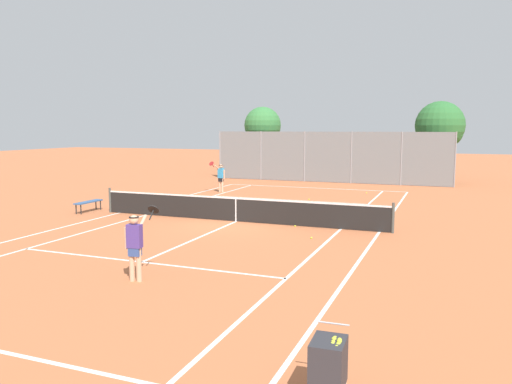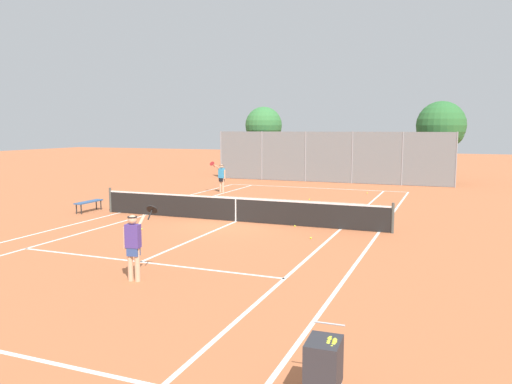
{
  "view_description": "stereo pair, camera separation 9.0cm",
  "coord_description": "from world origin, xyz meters",
  "px_view_note": "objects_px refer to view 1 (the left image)",
  "views": [
    {
      "loc": [
        7.72,
        -17.59,
        3.62
      ],
      "look_at": [
        0.26,
        1.5,
        1.0
      ],
      "focal_mm": 35.0,
      "sensor_mm": 36.0,
      "label": 1
    },
    {
      "loc": [
        7.81,
        -17.56,
        3.62
      ],
      "look_at": [
        0.26,
        1.5,
        1.0
      ],
      "focal_mm": 35.0,
      "sensor_mm": 36.0,
      "label": 2
    }
  ],
  "objects_px": {
    "player_far_left": "(221,176)",
    "tree_behind_right": "(441,127)",
    "ball_cart": "(328,363)",
    "loose_tennis_ball_0": "(142,229)",
    "tennis_net": "(236,209)",
    "loose_tennis_ball_2": "(309,199)",
    "loose_tennis_ball_5": "(311,238)",
    "loose_tennis_ball_4": "(170,211)",
    "loose_tennis_ball_3": "(295,226)",
    "loose_tennis_ball_1": "(367,193)",
    "tree_behind_left": "(263,126)",
    "player_near_side": "(135,243)",
    "courtside_bench": "(88,203)"
  },
  "relations": [
    {
      "from": "loose_tennis_ball_1",
      "to": "tree_behind_right",
      "type": "relative_size",
      "value": 0.01
    },
    {
      "from": "loose_tennis_ball_0",
      "to": "loose_tennis_ball_3",
      "type": "xyz_separation_m",
      "value": [
        4.94,
        2.57,
        0.0
      ]
    },
    {
      "from": "ball_cart",
      "to": "tree_behind_left",
      "type": "height_order",
      "value": "tree_behind_left"
    },
    {
      "from": "player_far_left",
      "to": "courtside_bench",
      "type": "height_order",
      "value": "player_far_left"
    },
    {
      "from": "loose_tennis_ball_2",
      "to": "tree_behind_right",
      "type": "xyz_separation_m",
      "value": [
        5.96,
        11.24,
        3.69
      ]
    },
    {
      "from": "loose_tennis_ball_5",
      "to": "loose_tennis_ball_4",
      "type": "bearing_deg",
      "value": 157.8
    },
    {
      "from": "player_near_side",
      "to": "loose_tennis_ball_5",
      "type": "bearing_deg",
      "value": 65.59
    },
    {
      "from": "player_near_side",
      "to": "loose_tennis_ball_2",
      "type": "distance_m",
      "value": 14.71
    },
    {
      "from": "tennis_net",
      "to": "ball_cart",
      "type": "bearing_deg",
      "value": -60.94
    },
    {
      "from": "tennis_net",
      "to": "player_far_left",
      "type": "xyz_separation_m",
      "value": [
        -4.4,
        7.91,
        0.42
      ]
    },
    {
      "from": "loose_tennis_ball_1",
      "to": "tennis_net",
      "type": "bearing_deg",
      "value": -108.18
    },
    {
      "from": "loose_tennis_ball_4",
      "to": "tree_behind_left",
      "type": "height_order",
      "value": "tree_behind_left"
    },
    {
      "from": "player_near_side",
      "to": "loose_tennis_ball_3",
      "type": "distance_m",
      "value": 7.92
    },
    {
      "from": "player_near_side",
      "to": "loose_tennis_ball_5",
      "type": "relative_size",
      "value": 26.88
    },
    {
      "from": "player_far_left",
      "to": "loose_tennis_ball_2",
      "type": "bearing_deg",
      "value": -11.52
    },
    {
      "from": "player_near_side",
      "to": "loose_tennis_ball_2",
      "type": "bearing_deg",
      "value": 89.1
    },
    {
      "from": "player_near_side",
      "to": "loose_tennis_ball_4",
      "type": "bearing_deg",
      "value": 116.55
    },
    {
      "from": "player_far_left",
      "to": "courtside_bench",
      "type": "relative_size",
      "value": 1.18
    },
    {
      "from": "tennis_net",
      "to": "player_near_side",
      "type": "relative_size",
      "value": 6.76
    },
    {
      "from": "loose_tennis_ball_2",
      "to": "tree_behind_left",
      "type": "distance_m",
      "value": 13.21
    },
    {
      "from": "loose_tennis_ball_1",
      "to": "loose_tennis_ball_0",
      "type": "bearing_deg",
      "value": -114.15
    },
    {
      "from": "loose_tennis_ball_1",
      "to": "loose_tennis_ball_2",
      "type": "xyz_separation_m",
      "value": [
        -2.34,
        -3.61,
        0.0
      ]
    },
    {
      "from": "loose_tennis_ball_5",
      "to": "tree_behind_right",
      "type": "height_order",
      "value": "tree_behind_right"
    },
    {
      "from": "player_far_left",
      "to": "tree_behind_right",
      "type": "distance_m",
      "value": 15.53
    },
    {
      "from": "tennis_net",
      "to": "loose_tennis_ball_4",
      "type": "height_order",
      "value": "tennis_net"
    },
    {
      "from": "courtside_bench",
      "to": "loose_tennis_ball_1",
      "type": "bearing_deg",
      "value": 45.93
    },
    {
      "from": "tennis_net",
      "to": "loose_tennis_ball_3",
      "type": "bearing_deg",
      "value": -4.11
    },
    {
      "from": "loose_tennis_ball_4",
      "to": "tennis_net",
      "type": "bearing_deg",
      "value": -15.54
    },
    {
      "from": "tree_behind_right",
      "to": "loose_tennis_ball_5",
      "type": "bearing_deg",
      "value": -99.89
    },
    {
      "from": "player_near_side",
      "to": "player_far_left",
      "type": "height_order",
      "value": "same"
    },
    {
      "from": "loose_tennis_ball_5",
      "to": "tree_behind_left",
      "type": "relative_size",
      "value": 0.01
    },
    {
      "from": "loose_tennis_ball_4",
      "to": "courtside_bench",
      "type": "distance_m",
      "value": 3.57
    },
    {
      "from": "loose_tennis_ball_5",
      "to": "tree_behind_left",
      "type": "bearing_deg",
      "value": 114.83
    },
    {
      "from": "player_near_side",
      "to": "loose_tennis_ball_1",
      "type": "relative_size",
      "value": 26.88
    },
    {
      "from": "loose_tennis_ball_4",
      "to": "tree_behind_left",
      "type": "bearing_deg",
      "value": 96.52
    },
    {
      "from": "player_near_side",
      "to": "tennis_net",
      "type": "bearing_deg",
      "value": 96.16
    },
    {
      "from": "tennis_net",
      "to": "loose_tennis_ball_2",
      "type": "xyz_separation_m",
      "value": [
        1.08,
        6.79,
        -0.48
      ]
    },
    {
      "from": "loose_tennis_ball_3",
      "to": "tree_behind_left",
      "type": "distance_m",
      "value": 19.86
    },
    {
      "from": "tennis_net",
      "to": "loose_tennis_ball_2",
      "type": "distance_m",
      "value": 6.9
    },
    {
      "from": "ball_cart",
      "to": "player_far_left",
      "type": "relative_size",
      "value": 0.54
    },
    {
      "from": "tree_behind_left",
      "to": "tree_behind_right",
      "type": "xyz_separation_m",
      "value": [
        12.52,
        0.4,
        -0.04
      ]
    },
    {
      "from": "loose_tennis_ball_3",
      "to": "loose_tennis_ball_5",
      "type": "height_order",
      "value": "same"
    },
    {
      "from": "loose_tennis_ball_0",
      "to": "tree_behind_right",
      "type": "height_order",
      "value": "tree_behind_right"
    },
    {
      "from": "loose_tennis_ball_4",
      "to": "loose_tennis_ball_0",
      "type": "bearing_deg",
      "value": -73.49
    },
    {
      "from": "player_near_side",
      "to": "tree_behind_right",
      "type": "height_order",
      "value": "tree_behind_right"
    },
    {
      "from": "ball_cart",
      "to": "loose_tennis_ball_0",
      "type": "xyz_separation_m",
      "value": [
        -8.81,
        8.66,
        -0.5
      ]
    },
    {
      "from": "player_far_left",
      "to": "loose_tennis_ball_3",
      "type": "relative_size",
      "value": 26.88
    },
    {
      "from": "player_far_left",
      "to": "loose_tennis_ball_1",
      "type": "bearing_deg",
      "value": 17.68
    },
    {
      "from": "tree_behind_right",
      "to": "loose_tennis_ball_1",
      "type": "bearing_deg",
      "value": -115.38
    },
    {
      "from": "ball_cart",
      "to": "tree_behind_right",
      "type": "height_order",
      "value": "tree_behind_right"
    }
  ]
}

